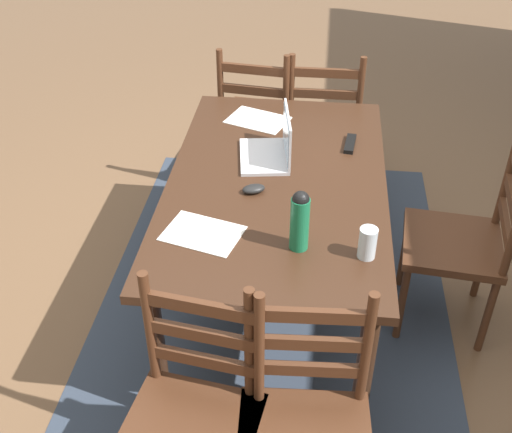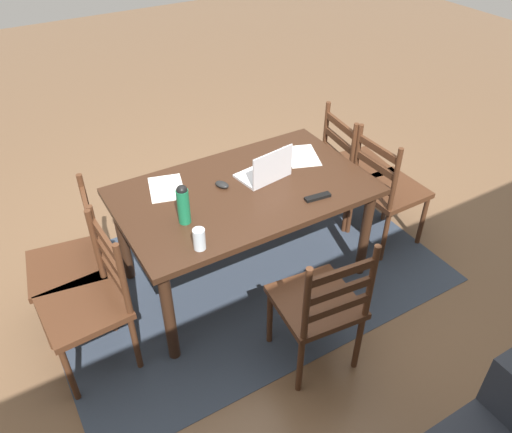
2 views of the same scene
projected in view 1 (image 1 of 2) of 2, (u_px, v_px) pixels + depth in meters
name	position (u px, v px, depth m)	size (l,w,h in m)	color
ground_plane	(274.00, 302.00, 3.26)	(14.00, 14.00, 0.00)	brown
area_rug	(274.00, 301.00, 3.25)	(2.68, 1.74, 0.01)	#333D4C
dining_table	(277.00, 196.00, 2.87)	(1.61, 0.96, 0.74)	#382114
chair_far_head	(462.00, 243.00, 2.90)	(0.48, 0.48, 0.95)	#4C2B19
chair_left_near	(259.00, 119.00, 3.88)	(0.49, 0.49, 0.95)	#4C2B19
chair_right_near	(192.00, 424.00, 2.12)	(0.50, 0.50, 0.95)	#4C2B19
chair_left_far	(323.00, 123.00, 3.84)	(0.44, 0.44, 0.95)	#4C2B19
laptop	(274.00, 147.00, 2.94)	(0.35, 0.27, 0.23)	silver
water_bottle	(300.00, 219.00, 2.36)	(0.07, 0.07, 0.25)	#197247
drinking_glass	(368.00, 243.00, 2.36)	(0.07, 0.07, 0.13)	silver
computer_mouse	(254.00, 189.00, 2.73)	(0.06, 0.10, 0.03)	black
tv_remote	(350.00, 144.00, 3.06)	(0.04, 0.17, 0.02)	black
paper_stack_left	(258.00, 120.00, 3.27)	(0.21, 0.30, 0.00)	white
paper_stack_right	(203.00, 233.00, 2.50)	(0.21, 0.30, 0.00)	white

